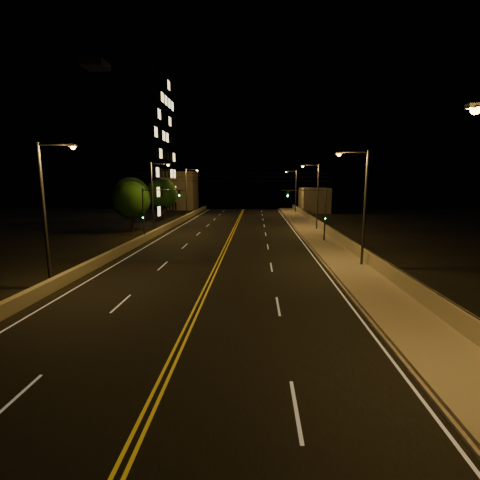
{
  "coord_description": "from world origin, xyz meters",
  "views": [
    {
      "loc": [
        3.23,
        -8.23,
        6.93
      ],
      "look_at": [
        2.0,
        18.0,
        2.5
      ],
      "focal_mm": 26.0,
      "sensor_mm": 36.0,
      "label": 1
    }
  ],
  "objects_px": {
    "streetlight_3": "(295,189)",
    "streetlight_4": "(48,207)",
    "traffic_signal_right": "(316,209)",
    "traffic_signal_left": "(152,208)",
    "tree_1": "(131,196)",
    "streetlight_6": "(188,190)",
    "streetlight_5": "(154,194)",
    "building_tower": "(100,146)",
    "streetlight_1": "(362,202)",
    "streetlight_2": "(316,193)",
    "tree_2": "(162,194)",
    "tree_0": "(131,200)"
  },
  "relations": [
    {
      "from": "traffic_signal_right",
      "to": "traffic_signal_left",
      "type": "distance_m",
      "value": 18.81
    },
    {
      "from": "traffic_signal_left",
      "to": "tree_1",
      "type": "bearing_deg",
      "value": 118.74
    },
    {
      "from": "streetlight_1",
      "to": "streetlight_2",
      "type": "relative_size",
      "value": 1.0
    },
    {
      "from": "streetlight_1",
      "to": "tree_2",
      "type": "relative_size",
      "value": 1.24
    },
    {
      "from": "streetlight_1",
      "to": "streetlight_4",
      "type": "xyz_separation_m",
      "value": [
        -21.45,
        -6.53,
        0.0
      ]
    },
    {
      "from": "streetlight_2",
      "to": "tree_2",
      "type": "bearing_deg",
      "value": 151.7
    },
    {
      "from": "streetlight_6",
      "to": "streetlight_4",
      "type": "bearing_deg",
      "value": -90.0
    },
    {
      "from": "streetlight_3",
      "to": "traffic_signal_left",
      "type": "relative_size",
      "value": 1.51
    },
    {
      "from": "streetlight_3",
      "to": "streetlight_4",
      "type": "xyz_separation_m",
      "value": [
        -21.45,
        -55.19,
        0.0
      ]
    },
    {
      "from": "streetlight_2",
      "to": "tree_0",
      "type": "relative_size",
      "value": 1.34
    },
    {
      "from": "streetlight_2",
      "to": "traffic_signal_right",
      "type": "distance_m",
      "value": 10.03
    },
    {
      "from": "streetlight_3",
      "to": "tree_2",
      "type": "bearing_deg",
      "value": -152.2
    },
    {
      "from": "streetlight_6",
      "to": "streetlight_3",
      "type": "bearing_deg",
      "value": 25.03
    },
    {
      "from": "traffic_signal_left",
      "to": "streetlight_5",
      "type": "bearing_deg",
      "value": 102.62
    },
    {
      "from": "streetlight_1",
      "to": "traffic_signal_left",
      "type": "distance_m",
      "value": 23.46
    },
    {
      "from": "streetlight_2",
      "to": "tree_2",
      "type": "relative_size",
      "value": 1.24
    },
    {
      "from": "streetlight_4",
      "to": "building_tower",
      "type": "distance_m",
      "value": 45.59
    },
    {
      "from": "streetlight_3",
      "to": "tree_1",
      "type": "distance_m",
      "value": 36.52
    },
    {
      "from": "streetlight_1",
      "to": "streetlight_2",
      "type": "height_order",
      "value": "same"
    },
    {
      "from": "streetlight_6",
      "to": "traffic_signal_right",
      "type": "bearing_deg",
      "value": -53.59
    },
    {
      "from": "streetlight_5",
      "to": "building_tower",
      "type": "distance_m",
      "value": 25.64
    },
    {
      "from": "streetlight_5",
      "to": "traffic_signal_left",
      "type": "bearing_deg",
      "value": -77.38
    },
    {
      "from": "streetlight_3",
      "to": "streetlight_4",
      "type": "height_order",
      "value": "same"
    },
    {
      "from": "streetlight_1",
      "to": "streetlight_3",
      "type": "relative_size",
      "value": 1.0
    },
    {
      "from": "tree_0",
      "to": "tree_1",
      "type": "height_order",
      "value": "tree_1"
    },
    {
      "from": "traffic_signal_right",
      "to": "tree_0",
      "type": "distance_m",
      "value": 25.27
    },
    {
      "from": "tree_1",
      "to": "streetlight_6",
      "type": "bearing_deg",
      "value": 67.14
    },
    {
      "from": "streetlight_6",
      "to": "traffic_signal_left",
      "type": "relative_size",
      "value": 1.51
    },
    {
      "from": "streetlight_2",
      "to": "streetlight_6",
      "type": "relative_size",
      "value": 1.0
    },
    {
      "from": "traffic_signal_right",
      "to": "tree_0",
      "type": "xyz_separation_m",
      "value": [
        -24.03,
        7.8,
        0.49
      ]
    },
    {
      "from": "streetlight_3",
      "to": "building_tower",
      "type": "relative_size",
      "value": 0.34
    },
    {
      "from": "streetlight_4",
      "to": "streetlight_5",
      "type": "relative_size",
      "value": 1.0
    },
    {
      "from": "traffic_signal_right",
      "to": "tree_1",
      "type": "xyz_separation_m",
      "value": [
        -25.88,
        12.9,
        0.89
      ]
    },
    {
      "from": "streetlight_2",
      "to": "streetlight_4",
      "type": "height_order",
      "value": "same"
    },
    {
      "from": "streetlight_4",
      "to": "traffic_signal_left",
      "type": "height_order",
      "value": "streetlight_4"
    },
    {
      "from": "streetlight_2",
      "to": "streetlight_6",
      "type": "height_order",
      "value": "same"
    },
    {
      "from": "streetlight_5",
      "to": "streetlight_6",
      "type": "relative_size",
      "value": 1.0
    },
    {
      "from": "streetlight_2",
      "to": "streetlight_6",
      "type": "distance_m",
      "value": 27.51
    },
    {
      "from": "streetlight_6",
      "to": "tree_1",
      "type": "bearing_deg",
      "value": -112.86
    },
    {
      "from": "tree_1",
      "to": "traffic_signal_left",
      "type": "bearing_deg",
      "value": -61.26
    },
    {
      "from": "traffic_signal_left",
      "to": "tree_1",
      "type": "relative_size",
      "value": 0.81
    },
    {
      "from": "streetlight_2",
      "to": "streetlight_5",
      "type": "relative_size",
      "value": 1.0
    },
    {
      "from": "streetlight_6",
      "to": "building_tower",
      "type": "height_order",
      "value": "building_tower"
    },
    {
      "from": "tree_0",
      "to": "tree_1",
      "type": "distance_m",
      "value": 5.44
    },
    {
      "from": "tree_2",
      "to": "traffic_signal_right",
      "type": "bearing_deg",
      "value": -44.43
    },
    {
      "from": "streetlight_3",
      "to": "tree_1",
      "type": "relative_size",
      "value": 1.23
    },
    {
      "from": "streetlight_2",
      "to": "streetlight_1",
      "type": "bearing_deg",
      "value": -90.0
    },
    {
      "from": "streetlight_1",
      "to": "traffic_signal_right",
      "type": "xyz_separation_m",
      "value": [
        -1.52,
        11.62,
        -1.48
      ]
    },
    {
      "from": "traffic_signal_left",
      "to": "streetlight_4",
      "type": "bearing_deg",
      "value": -93.53
    },
    {
      "from": "streetlight_6",
      "to": "streetlight_5",
      "type": "bearing_deg",
      "value": -90.0
    }
  ]
}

